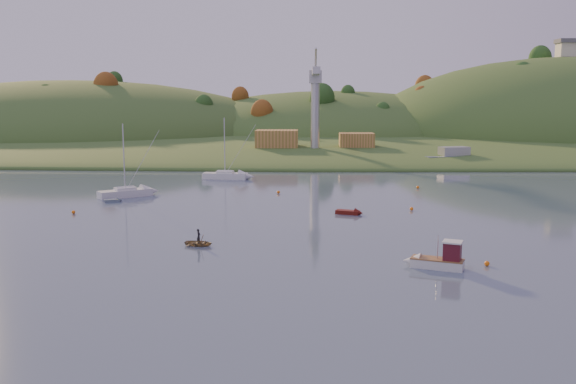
{
  "coord_description": "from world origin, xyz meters",
  "views": [
    {
      "loc": [
        -0.12,
        -45.45,
        16.19
      ],
      "look_at": [
        -2.44,
        33.66,
        4.25
      ],
      "focal_mm": 40.0,
      "sensor_mm": 36.0,
      "label": 1
    }
  ],
  "objects_px": {
    "canoe": "(199,243)",
    "grey_dinghy": "(116,200)",
    "red_tender": "(353,212)",
    "sailboat_near": "(125,192)",
    "fishing_boat": "(433,260)",
    "sailboat_far": "(225,175)"
  },
  "relations": [
    {
      "from": "sailboat_far",
      "to": "fishing_boat",
      "type": "bearing_deg",
      "value": -59.84
    },
    {
      "from": "sailboat_near",
      "to": "canoe",
      "type": "bearing_deg",
      "value": -98.32
    },
    {
      "from": "canoe",
      "to": "fishing_boat",
      "type": "bearing_deg",
      "value": -98.49
    },
    {
      "from": "red_tender",
      "to": "grey_dinghy",
      "type": "xyz_separation_m",
      "value": [
        -35.8,
        9.71,
        -0.06
      ]
    },
    {
      "from": "sailboat_near",
      "to": "grey_dinghy",
      "type": "bearing_deg",
      "value": -128.59
    },
    {
      "from": "canoe",
      "to": "grey_dinghy",
      "type": "relative_size",
      "value": 1.06
    },
    {
      "from": "fishing_boat",
      "to": "sailboat_near",
      "type": "relative_size",
      "value": 0.51
    },
    {
      "from": "red_tender",
      "to": "grey_dinghy",
      "type": "bearing_deg",
      "value": -175.33
    },
    {
      "from": "red_tender",
      "to": "canoe",
      "type": "bearing_deg",
      "value": -113.62
    },
    {
      "from": "sailboat_near",
      "to": "canoe",
      "type": "xyz_separation_m",
      "value": [
        17.51,
        -33.4,
        -0.44
      ]
    },
    {
      "from": "sailboat_near",
      "to": "sailboat_far",
      "type": "xyz_separation_m",
      "value": [
        13.23,
        22.89,
        0.01
      ]
    },
    {
      "from": "fishing_boat",
      "to": "sailboat_near",
      "type": "distance_m",
      "value": 58.7
    },
    {
      "from": "red_tender",
      "to": "grey_dinghy",
      "type": "distance_m",
      "value": 37.09
    },
    {
      "from": "canoe",
      "to": "grey_dinghy",
      "type": "xyz_separation_m",
      "value": [
        -17.72,
        28.79,
        -0.11
      ]
    },
    {
      "from": "sailboat_far",
      "to": "grey_dinghy",
      "type": "distance_m",
      "value": 30.61
    },
    {
      "from": "fishing_boat",
      "to": "canoe",
      "type": "height_order",
      "value": "fishing_boat"
    },
    {
      "from": "sailboat_near",
      "to": "canoe",
      "type": "height_order",
      "value": "sailboat_near"
    },
    {
      "from": "fishing_boat",
      "to": "grey_dinghy",
      "type": "distance_m",
      "value": 55.68
    },
    {
      "from": "fishing_boat",
      "to": "sailboat_near",
      "type": "height_order",
      "value": "sailboat_near"
    },
    {
      "from": "sailboat_near",
      "to": "canoe",
      "type": "distance_m",
      "value": 37.71
    },
    {
      "from": "red_tender",
      "to": "fishing_boat",
      "type": "bearing_deg",
      "value": -58.48
    },
    {
      "from": "fishing_boat",
      "to": "grey_dinghy",
      "type": "xyz_separation_m",
      "value": [
        -41.47,
        37.15,
        -0.6
      ]
    }
  ]
}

